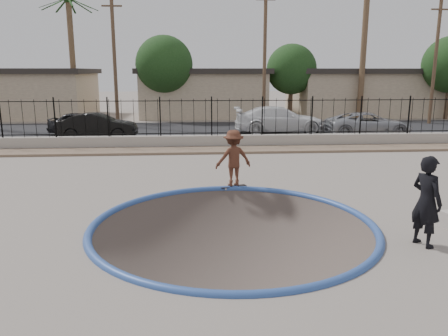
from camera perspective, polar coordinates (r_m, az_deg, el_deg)
name	(u,v)px	position (r m, az deg, el deg)	size (l,w,h in m)	color
ground	(210,162)	(23.59, -1.78, 0.79)	(120.00, 120.00, 2.20)	slate
bowl_pit	(233,226)	(10.78, 1.19, -7.56)	(6.84, 6.84, 1.80)	#453B35
coping_ring	(233,226)	(10.78, 1.19, -7.56)	(7.04, 7.04, 0.20)	#2E4E96
rock_strip	(213,150)	(20.63, -1.46, 2.35)	(42.00, 1.60, 0.11)	#876F59
retaining_wall	(212,141)	(21.67, -1.61, 3.50)	(42.00, 0.45, 0.60)	gray
fence	(212,117)	(21.51, -1.63, 6.66)	(40.00, 0.04, 1.80)	black
street	(207,129)	(28.34, -2.23, 5.06)	(90.00, 8.00, 0.04)	black
house_west	(21,93)	(40.15, -24.98, 8.93)	(11.60, 8.60, 3.90)	tan
house_center	(203,92)	(37.63, -2.77, 9.90)	(10.60, 8.60, 3.90)	tan
house_east	(363,91)	(40.48, 17.75, 9.51)	(12.60, 8.60, 3.90)	tan
palm_mid	(70,31)	(36.35, -19.42, 16.57)	(2.30, 2.30, 9.30)	brown
palm_right	(365,21)	(35.71, 17.99, 17.79)	(2.30, 2.30, 10.30)	brown
utility_pole_left	(114,56)	(30.51, -14.13, 14.06)	(1.70, 0.24, 9.00)	#473323
utility_pole_mid	(265,52)	(30.51, 5.34, 14.84)	(1.70, 0.24, 9.50)	#473323
utility_pole_right	(436,56)	(34.54, 25.92, 12.98)	(1.70, 0.24, 9.00)	#473323
street_tree_left	(164,64)	(34.14, -7.83, 13.25)	(4.32, 4.32, 6.36)	#473323
street_tree_mid	(291,69)	(35.97, 8.80, 12.62)	(3.96, 3.96, 5.83)	#473323
skater	(233,161)	(13.91, 1.23, 0.91)	(1.16, 0.67, 1.80)	brown
skateboard	(233,186)	(14.11, 1.22, -2.42)	(0.89, 0.47, 0.07)	black
videographer	(426,201)	(10.27, 24.93, -3.97)	(0.72, 0.47, 1.98)	black
car_a	(84,123)	(27.00, -17.85, 5.59)	(1.60, 3.98, 1.36)	#232326
car_b	(98,126)	(25.20, -16.17, 5.29)	(1.48, 4.26, 1.40)	black
car_c	(280,120)	(26.77, 7.28, 6.28)	(2.22, 5.46, 1.58)	white
car_d	(369,124)	(26.68, 18.36, 5.46)	(2.23, 4.84, 1.35)	#989AA0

